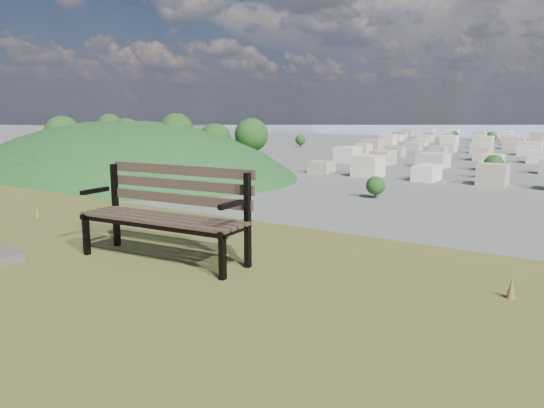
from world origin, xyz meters
The scene contains 2 objects.
park_bench centered at (-0.77, 2.51, 25.54)m, with size 1.87×0.73×0.95m.
green_wooded_hill centered at (-171.14, 147.82, 0.13)m, with size 176.23×140.98×88.11m.
Camera 1 is at (3.08, -1.33, 26.52)m, focal length 35.00 mm.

